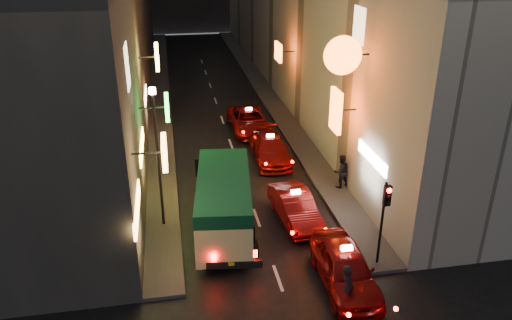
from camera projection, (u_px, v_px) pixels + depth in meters
sidewalk_left at (160, 92)px, 41.03m from camera, size 1.50×52.00×0.15m
sidewalk_right at (262, 87)px, 42.41m from camera, size 1.50×52.00×0.15m
minibus at (224, 199)px, 21.05m from camera, size 2.91×6.46×2.68m
taxi_near at (345, 265)px, 18.16m from camera, size 2.47×5.70×1.96m
taxi_second at (295, 205)px, 22.40m from camera, size 2.45×5.14×1.76m
taxi_third at (270, 147)px, 28.52m from camera, size 2.21×5.16×1.80m
taxi_far at (249, 119)px, 32.75m from camera, size 2.26×5.29×1.84m
pedestrian_crossing at (348, 286)px, 16.85m from camera, size 0.67×0.80×2.07m
pedestrian_sidewalk at (341, 169)px, 25.00m from camera, size 0.85×0.66×1.98m
traffic_light at (385, 207)px, 18.40m from camera, size 0.26×0.43×3.50m
lamp_post at (157, 150)px, 20.70m from camera, size 0.28×0.28×6.22m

